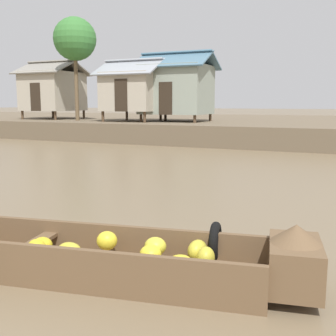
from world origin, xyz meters
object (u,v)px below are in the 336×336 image
object	(u,v)px
banana_boat	(100,254)
palm_tree_near	(75,40)
stilt_house_mid_left	(135,91)
stilt_house_mid_right	(176,89)
stilt_house_left	(53,90)

from	to	relation	value
banana_boat	palm_tree_near	size ratio (longest dim) A/B	0.85
banana_boat	stilt_house_mid_left	size ratio (longest dim) A/B	1.38
banana_boat	palm_tree_near	world-z (taller)	palm_tree_near
banana_boat	stilt_house_mid_right	world-z (taller)	stilt_house_mid_right
banana_boat	stilt_house_left	xyz separation A→B (m)	(-16.18, 18.81, 2.68)
stilt_house_mid_left	stilt_house_left	bearing A→B (deg)	171.32
stilt_house_left	banana_boat	bearing A→B (deg)	-49.30
stilt_house_left	palm_tree_near	bearing A→B (deg)	-27.25
banana_boat	stilt_house_mid_right	bearing A→B (deg)	110.39
stilt_house_mid_right	stilt_house_left	bearing A→B (deg)	178.67
stilt_house_mid_left	stilt_house_mid_right	xyz separation A→B (m)	(2.33, 0.84, 0.11)
banana_boat	stilt_house_mid_right	xyz separation A→B (m)	(-6.91, 18.59, 2.67)
banana_boat	stilt_house_mid_left	xyz separation A→B (m)	(-9.24, 17.75, 2.55)
stilt_house_mid_left	stilt_house_mid_right	size ratio (longest dim) A/B	0.87
banana_boat	stilt_house_mid_left	world-z (taller)	stilt_house_mid_left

